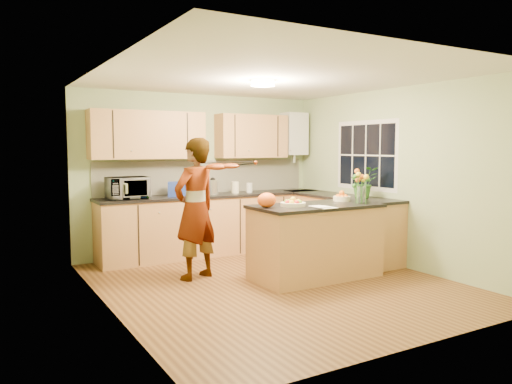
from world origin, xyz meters
TOP-DOWN VIEW (x-y plane):
  - floor at (0.00, 0.00)m, footprint 4.50×4.50m
  - ceiling at (0.00, 0.00)m, footprint 4.00×4.50m
  - wall_back at (0.00, 2.25)m, footprint 4.00×0.02m
  - wall_front at (0.00, -2.25)m, footprint 4.00×0.02m
  - wall_left at (-2.00, 0.00)m, footprint 0.02×4.50m
  - wall_right at (2.00, 0.00)m, footprint 0.02×4.50m
  - back_counter at (0.10, 1.95)m, footprint 3.64×0.62m
  - right_counter at (1.70, 0.85)m, footprint 0.62×2.24m
  - splashback at (0.10, 2.23)m, footprint 3.60×0.02m
  - upper_cabinets at (-0.18, 2.08)m, footprint 3.20×0.34m
  - boiler at (1.70, 2.09)m, footprint 0.40×0.30m
  - window_right at (1.99, 0.60)m, footprint 0.01×1.30m
  - light_switch at (-1.99, -0.60)m, footprint 0.02×0.09m
  - ceiling_lamp at (0.00, 0.30)m, footprint 0.30×0.30m
  - peninsula_island at (0.61, -0.00)m, footprint 1.65×0.84m
  - fruit_dish at (0.26, -0.00)m, footprint 0.31×0.31m
  - orange_bowl at (1.16, 0.15)m, footprint 0.23×0.23m
  - flower_vase at (1.21, -0.18)m, footprint 0.27×0.27m
  - orange_bag at (-0.09, 0.05)m, footprint 0.26×0.23m
  - papers at (0.51, -0.30)m, footprint 0.21×0.29m
  - violinist at (-0.74, 0.71)m, footprint 0.76×0.63m
  - violin at (-0.54, 0.49)m, footprint 0.70×0.61m
  - microwave at (-1.27, 1.91)m, footprint 0.57×0.40m
  - blue_box at (-0.51, 1.92)m, footprint 0.33×0.29m
  - kettle at (0.07, 1.93)m, footprint 0.16×0.16m
  - jar_cream at (0.47, 1.94)m, footprint 0.14×0.14m
  - jar_white at (0.72, 1.94)m, footprint 0.11×0.11m
  - potted_plant at (1.70, 0.33)m, footprint 0.48×0.44m

SIDE VIEW (x-z plane):
  - floor at x=0.00m, z-range 0.00..0.00m
  - back_counter at x=0.10m, z-range 0.00..0.94m
  - right_counter at x=1.70m, z-range 0.00..0.94m
  - peninsula_island at x=0.61m, z-range 0.00..0.94m
  - violinist at x=-0.74m, z-range 0.00..1.79m
  - papers at x=0.51m, z-range 0.94..0.96m
  - fruit_dish at x=0.26m, z-range 0.93..1.04m
  - orange_bowl at x=1.16m, z-range 0.93..1.07m
  - jar_white at x=0.72m, z-range 0.94..1.10m
  - jar_cream at x=0.47m, z-range 0.94..1.12m
  - orange_bag at x=-0.09m, z-range 0.94..1.12m
  - blue_box at x=-0.51m, z-range 0.94..1.16m
  - kettle at x=0.07m, z-range 0.91..1.22m
  - microwave at x=-1.27m, z-range 0.94..1.25m
  - potted_plant at x=1.70m, z-range 0.94..1.39m
  - splashback at x=0.10m, z-range 0.94..1.46m
  - wall_back at x=0.00m, z-range 0.00..2.50m
  - wall_front at x=0.00m, z-range 0.00..2.50m
  - wall_left at x=-2.00m, z-range 0.00..2.50m
  - wall_right at x=2.00m, z-range 0.00..2.50m
  - flower_vase at x=1.21m, z-range 1.03..1.53m
  - light_switch at x=-1.99m, z-range 1.26..1.34m
  - violin at x=-0.54m, z-range 1.34..1.52m
  - window_right at x=1.99m, z-range 1.02..2.08m
  - upper_cabinets at x=-0.18m, z-range 1.50..2.20m
  - boiler at x=1.70m, z-range 1.47..2.33m
  - ceiling_lamp at x=0.00m, z-range 2.43..2.50m
  - ceiling at x=0.00m, z-range 2.49..2.51m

